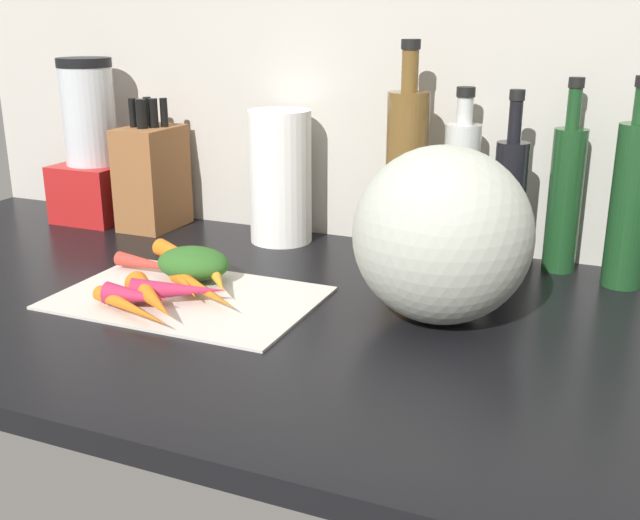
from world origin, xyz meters
The scene contains 23 objects.
ground_plane centered at (0.00, 0.00, -1.50)cm, with size 170.00×80.00×3.00cm, color black.
wall_back centered at (0.00, 38.50, 30.00)cm, with size 170.00×3.00×60.00cm, color #BCB7AD.
cutting_board centered at (-10.84, -3.84, 0.40)cm, with size 38.40×25.49×0.80cm, color beige.
carrot_0 centered at (-11.83, -11.31, 2.57)cm, with size 3.55×3.55×15.36cm, color orange.
carrot_1 centered at (-10.19, -6.86, 2.56)cm, with size 3.52×3.52×13.85cm, color #B2264C.
carrot_2 centered at (-12.43, -2.48, 2.17)cm, with size 2.75×2.75×15.10cm, color orange.
carrot_3 centered at (-17.67, 7.21, 2.30)cm, with size 3.01×3.01×17.55cm, color orange.
carrot_4 centered at (-21.41, 2.73, 2.01)cm, with size 2.41×2.41×14.90cm, color red.
carrot_5 centered at (-7.54, -4.47, 2.04)cm, with size 2.48×2.48×17.36cm, color orange.
carrot_6 centered at (-13.24, -14.15, 1.92)cm, with size 2.24×2.24×17.27cm, color orange.
carrot_7 centered at (-8.91, 1.28, 2.47)cm, with size 3.34×3.34×16.23cm, color orange.
carrot_8 centered at (-14.42, -11.18, 2.45)cm, with size 3.29×3.29×10.04cm, color #B2264C.
carrot_9 centered at (-16.00, 5.47, 2.13)cm, with size 2.67×2.67×10.59cm, color red.
carrot_greens_pile centered at (-13.74, 2.65, 3.32)cm, with size 11.94×9.18×5.05cm, color #2D6023.
winter_squash centered at (25.73, 3.43, 12.21)cm, with size 24.55×23.77×24.42cm, color #B2B7A8.
knife_block centered at (-39.02, 28.37, 10.39)cm, with size 9.47×13.53×25.51cm.
blender_appliance centered at (-53.31, 28.42, 14.11)cm, with size 13.98×13.98×32.73cm.
paper_towel_roll centered at (-11.37, 29.50, 12.22)cm, with size 11.50×11.50×24.44cm, color white.
bottle_0 centered at (13.02, 28.35, 15.16)cm, with size 7.10×7.10×36.98cm.
bottle_1 centered at (21.77, 31.23, 12.51)cm, with size 5.98×5.98×29.52cm.
bottle_2 centered at (30.72, 26.60, 11.78)cm, with size 5.15×5.15×29.82cm.
bottle_3 centered at (38.74, 32.33, 12.64)cm, with size 5.36×5.36×31.49cm.
bottle_4 centered at (48.72, 28.33, 13.57)cm, with size 6.14×6.14×32.28cm.
Camera 1 is at (48.97, -93.30, 40.64)cm, focal length 42.27 mm.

